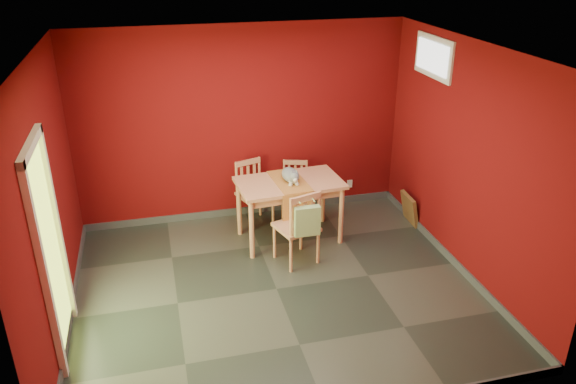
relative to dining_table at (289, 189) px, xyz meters
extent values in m
plane|color=#2D342D|center=(-0.44, -1.12, -0.73)|extent=(4.50, 4.50, 0.00)
plane|color=#630A0B|center=(-0.44, 0.88, 0.62)|extent=(4.50, 0.00, 4.50)
plane|color=#630A0B|center=(-0.44, -3.12, 0.62)|extent=(4.50, 0.00, 4.50)
plane|color=#630A0B|center=(-2.69, -1.12, 0.62)|extent=(0.00, 4.00, 4.00)
plane|color=#630A0B|center=(1.81, -1.12, 0.62)|extent=(0.00, 4.00, 4.00)
plane|color=white|center=(-0.44, -1.12, 1.97)|extent=(4.50, 4.50, 0.00)
cube|color=#3F4244|center=(-0.44, 0.87, -0.68)|extent=(4.50, 0.02, 0.10)
cube|color=#3F4244|center=(-2.68, -1.12, -0.68)|extent=(0.03, 4.00, 0.10)
cube|color=#3F4244|center=(1.80, -1.12, -0.68)|extent=(0.03, 4.00, 0.10)
cube|color=#B7D838|center=(-2.68, -1.52, 0.30)|extent=(0.02, 0.85, 2.05)
cube|color=white|center=(-2.65, -1.98, 0.34)|extent=(0.06, 0.08, 2.13)
cube|color=white|center=(-2.65, -1.05, 0.34)|extent=(0.06, 0.08, 2.13)
cube|color=white|center=(-2.65, -1.52, 1.36)|extent=(0.06, 1.01, 0.08)
cube|color=white|center=(1.79, -0.12, 1.62)|extent=(0.03, 0.90, 0.50)
cube|color=white|center=(1.77, -0.12, 1.62)|extent=(0.02, 0.76, 0.36)
cube|color=silver|center=(1.16, 0.87, -0.43)|extent=(0.08, 0.02, 0.12)
cube|color=tan|center=(0.00, 0.00, 0.08)|extent=(1.38, 0.87, 0.04)
cube|color=tan|center=(0.00, 0.00, 0.00)|extent=(1.24, 0.73, 0.11)
cylinder|color=tan|center=(-0.58, -0.36, -0.34)|extent=(0.06, 0.06, 0.79)
cylinder|color=tan|center=(-0.62, 0.28, -0.34)|extent=(0.06, 0.06, 0.79)
cylinder|color=tan|center=(0.62, -0.28, -0.34)|extent=(0.06, 0.06, 0.79)
cylinder|color=tan|center=(0.58, 0.36, -0.34)|extent=(0.06, 0.06, 0.79)
cube|color=#BE7331|center=(0.00, 0.00, 0.11)|extent=(0.44, 0.82, 0.01)
cube|color=#BE7331|center=(0.00, -0.40, -0.09)|extent=(0.38, 0.04, 0.40)
cube|color=tan|center=(-0.36, 0.54, -0.30)|extent=(0.53, 0.53, 0.04)
cylinder|color=tan|center=(-0.47, 0.31, -0.52)|extent=(0.04, 0.04, 0.41)
cylinder|color=tan|center=(-0.58, 0.65, -0.52)|extent=(0.04, 0.04, 0.41)
cylinder|color=tan|center=(-0.13, 0.42, -0.52)|extent=(0.04, 0.04, 0.41)
cylinder|color=tan|center=(-0.24, 0.77, -0.52)|extent=(0.04, 0.04, 0.41)
cylinder|color=tan|center=(-0.58, 0.65, -0.05)|extent=(0.04, 0.04, 0.45)
cylinder|color=tan|center=(-0.24, 0.77, -0.05)|extent=(0.04, 0.04, 0.45)
cube|color=tan|center=(-0.41, 0.71, 0.13)|extent=(0.37, 0.15, 0.07)
cube|color=tan|center=(-0.51, 0.68, -0.09)|extent=(0.04, 0.03, 0.35)
cube|color=tan|center=(-0.41, 0.71, -0.09)|extent=(0.04, 0.03, 0.35)
cube|color=tan|center=(-0.32, 0.74, -0.09)|extent=(0.04, 0.03, 0.35)
cube|color=tan|center=(0.23, 0.62, -0.34)|extent=(0.47, 0.47, 0.04)
cylinder|color=tan|center=(0.03, 0.51, -0.55)|extent=(0.03, 0.03, 0.37)
cylinder|color=tan|center=(0.13, 0.82, -0.55)|extent=(0.03, 0.03, 0.37)
cylinder|color=tan|center=(0.34, 0.41, -0.55)|extent=(0.03, 0.03, 0.37)
cylinder|color=tan|center=(0.44, 0.72, -0.55)|extent=(0.03, 0.03, 0.37)
cylinder|color=tan|center=(0.13, 0.82, -0.13)|extent=(0.03, 0.03, 0.40)
cylinder|color=tan|center=(0.44, 0.72, -0.13)|extent=(0.03, 0.03, 0.40)
cube|color=tan|center=(0.28, 0.77, 0.04)|extent=(0.33, 0.14, 0.06)
cube|color=tan|center=(0.20, 0.80, -0.16)|extent=(0.04, 0.03, 0.31)
cube|color=tan|center=(0.28, 0.77, -0.16)|extent=(0.04, 0.03, 0.31)
cube|color=tan|center=(0.37, 0.74, -0.16)|extent=(0.04, 0.03, 0.31)
cube|color=tan|center=(-0.06, -0.56, -0.26)|extent=(0.57, 0.57, 0.04)
cylinder|color=tan|center=(0.07, -0.32, -0.51)|extent=(0.04, 0.04, 0.45)
cylinder|color=tan|center=(0.19, -0.69, -0.51)|extent=(0.04, 0.04, 0.45)
cylinder|color=tan|center=(-0.30, -0.43, -0.51)|extent=(0.04, 0.04, 0.45)
cylinder|color=tan|center=(-0.19, -0.80, -0.51)|extent=(0.04, 0.04, 0.45)
cylinder|color=tan|center=(0.19, -0.69, 0.01)|extent=(0.04, 0.04, 0.49)
cylinder|color=tan|center=(-0.19, -0.80, 0.01)|extent=(0.04, 0.04, 0.49)
cube|color=tan|center=(0.00, -0.75, 0.21)|extent=(0.41, 0.16, 0.08)
cube|color=tan|center=(0.10, -0.72, -0.04)|extent=(0.04, 0.03, 0.38)
cube|color=tan|center=(0.00, -0.75, -0.04)|extent=(0.04, 0.03, 0.38)
cube|color=tan|center=(-0.10, -0.78, -0.04)|extent=(0.04, 0.03, 0.38)
cube|color=#94B271|center=(0.00, -0.83, -0.05)|extent=(0.31, 0.10, 0.36)
cylinder|color=#94B271|center=(-0.09, -0.77, 0.19)|extent=(0.02, 0.15, 0.02)
cylinder|color=#94B271|center=(0.09, -0.77, 0.19)|extent=(0.02, 0.15, 0.02)
cube|color=brown|center=(1.75, 0.03, -0.52)|extent=(0.15, 0.42, 0.42)
cube|color=black|center=(1.75, 0.03, -0.52)|extent=(0.10, 0.30, 0.29)
camera|label=1|loc=(-1.64, -6.38, 2.98)|focal=35.00mm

